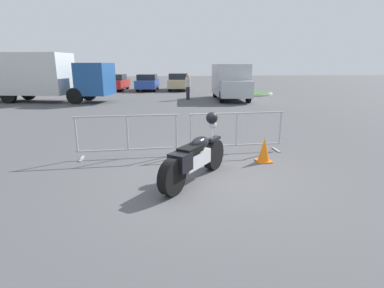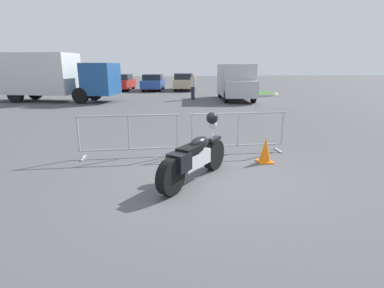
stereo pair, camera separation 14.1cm
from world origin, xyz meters
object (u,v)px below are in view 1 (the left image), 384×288
(parked_car_green, at_px, (83,83))
(pedestrian, at_px, (188,86))
(parked_car_blue, at_px, (148,82))
(crowd_barrier_far, at_px, (236,132))
(motorcycle, at_px, (195,157))
(traffic_cone, at_px, (264,150))
(parked_car_tan, at_px, (179,82))
(parked_car_red, at_px, (116,82))
(crowd_barrier_near, at_px, (128,136))
(box_truck, at_px, (42,75))
(parked_car_silver, at_px, (49,83))
(delivery_van, at_px, (230,81))

(parked_car_green, relative_size, pedestrian, 2.67)
(parked_car_green, relative_size, parked_car_blue, 1.00)
(crowd_barrier_far, bearing_deg, motorcycle, -127.87)
(parked_car_green, height_order, pedestrian, pedestrian)
(traffic_cone, bearing_deg, parked_car_tan, 89.01)
(parked_car_red, bearing_deg, crowd_barrier_near, -166.20)
(motorcycle, distance_m, box_truck, 16.41)
(crowd_barrier_far, relative_size, box_truck, 0.31)
(crowd_barrier_far, bearing_deg, parked_car_red, 103.06)
(crowd_barrier_near, height_order, parked_car_green, parked_car_green)
(parked_car_silver, height_order, parked_car_red, parked_car_silver)
(crowd_barrier_far, distance_m, parked_car_green, 22.45)
(parked_car_green, bearing_deg, parked_car_blue, -86.35)
(delivery_van, height_order, parked_car_green, delivery_van)
(motorcycle, bearing_deg, pedestrian, 31.99)
(parked_car_tan, relative_size, traffic_cone, 8.00)
(parked_car_silver, relative_size, parked_car_tan, 0.97)
(traffic_cone, bearing_deg, parked_car_silver, 116.86)
(motorcycle, height_order, parked_car_green, parked_car_green)
(crowd_barrier_near, height_order, parked_car_tan, parked_car_tan)
(box_truck, distance_m, delivery_van, 11.96)
(delivery_van, bearing_deg, pedestrian, -91.05)
(parked_car_silver, height_order, parked_car_tan, parked_car_tan)
(motorcycle, bearing_deg, traffic_cone, -23.47)
(motorcycle, distance_m, parked_car_blue, 22.44)
(crowd_barrier_far, distance_m, traffic_cone, 1.00)
(motorcycle, bearing_deg, delivery_van, 21.03)
(pedestrian, bearing_deg, parked_car_tan, -132.92)
(box_truck, distance_m, traffic_cone, 16.52)
(delivery_van, bearing_deg, parked_car_tan, -156.50)
(box_truck, relative_size, parked_car_red, 1.78)
(crowd_barrier_near, bearing_deg, parked_car_tan, 80.12)
(box_truck, relative_size, traffic_cone, 13.59)
(crowd_barrier_far, xyz_separation_m, parked_car_tan, (0.80, 20.63, 0.22))
(parked_car_tan, bearing_deg, delivery_van, -154.74)
(traffic_cone, bearing_deg, parked_car_red, 103.62)
(parked_car_tan, bearing_deg, traffic_cone, -172.86)
(parked_car_red, bearing_deg, parked_car_tan, -86.10)
(crowd_barrier_near, distance_m, parked_car_silver, 22.26)
(delivery_van, relative_size, pedestrian, 3.07)
(crowd_barrier_far, xyz_separation_m, parked_car_green, (-7.73, 21.08, 0.18))
(pedestrian, bearing_deg, parked_car_silver, -77.12)
(parked_car_blue, height_order, traffic_cone, parked_car_blue)
(motorcycle, relative_size, pedestrian, 1.11)
(parked_car_red, xyz_separation_m, parked_car_blue, (2.84, -0.42, -0.00))
(crowd_barrier_near, distance_m, parked_car_blue, 20.65)
(box_truck, distance_m, parked_car_blue, 10.17)
(crowd_barrier_far, bearing_deg, parked_car_tan, 87.78)
(parked_car_tan, height_order, traffic_cone, parked_car_tan)
(box_truck, xyz_separation_m, pedestrian, (9.12, -0.17, -0.72))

